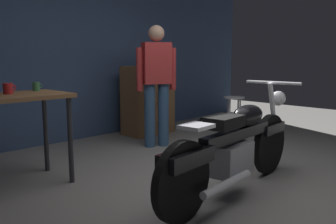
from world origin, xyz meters
name	(u,v)px	position (x,y,z in m)	size (l,w,h in m)	color
ground_plane	(220,184)	(0.00, 0.00, 0.00)	(12.00, 12.00, 0.00)	gray
back_wall	(69,36)	(0.00, 2.80, 1.55)	(8.00, 0.12, 3.10)	#384C70
motorcycle	(235,146)	(-0.11, -0.24, 0.45)	(2.19, 0.62, 1.00)	black
person_standing	(156,80)	(0.61, 1.58, 0.93)	(0.52, 0.36, 1.67)	#35567C
shop_stool	(234,106)	(1.82, 1.12, 0.50)	(0.32, 0.32, 0.64)	#B2B2B7
wooden_dresser	(148,100)	(1.10, 2.30, 0.55)	(0.80, 0.47, 1.10)	brown
mug_green_speckled	(36,86)	(-1.13, 1.53, 0.95)	(0.10, 0.07, 0.09)	#3D7F4C
mug_red_diner	(8,89)	(-1.47, 1.41, 0.95)	(0.12, 0.09, 0.10)	red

